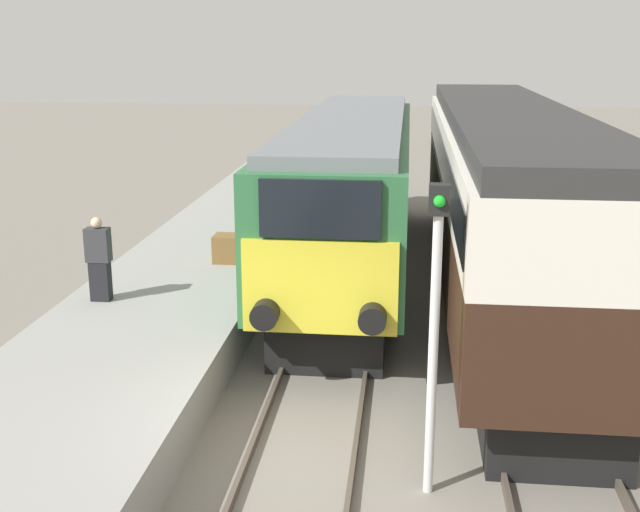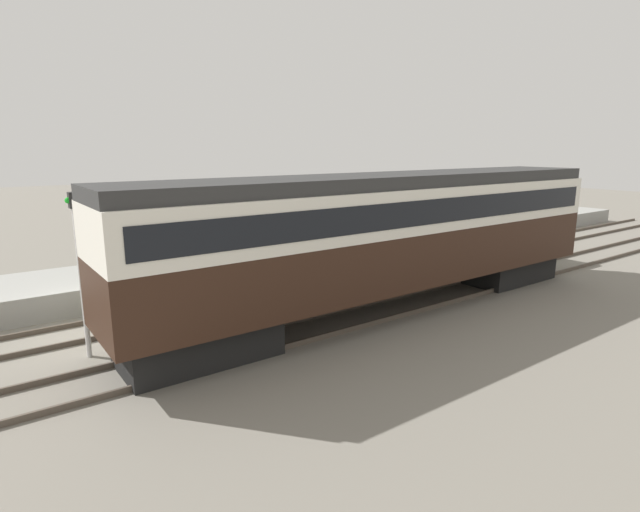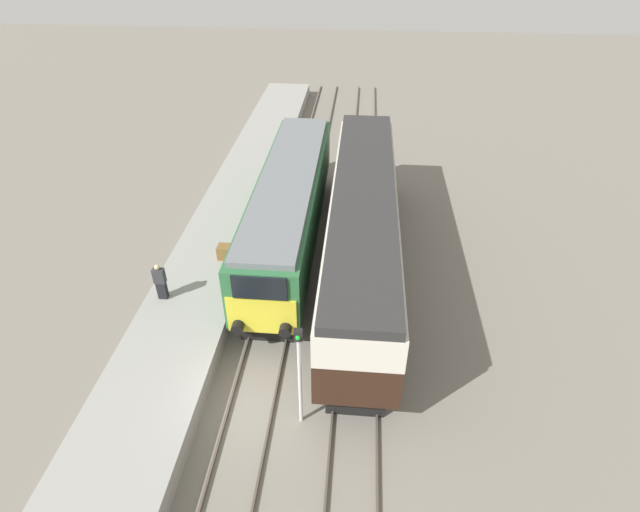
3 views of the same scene
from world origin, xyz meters
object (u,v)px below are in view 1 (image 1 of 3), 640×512
object	(u,v)px
person_on_platform	(99,260)
signal_post	(435,317)
locomotive	(352,185)
passenger_carriage	(503,185)
luggage_crate	(230,248)

from	to	relation	value
person_on_platform	signal_post	world-z (taller)	signal_post
locomotive	passenger_carriage	size ratio (longest dim) A/B	0.89
passenger_carriage	person_on_platform	size ratio (longest dim) A/B	10.47
locomotive	passenger_carriage	xyz separation A→B (m)	(3.40, -1.79, 0.39)
locomotive	luggage_crate	world-z (taller)	locomotive
luggage_crate	passenger_carriage	bearing A→B (deg)	6.99
person_on_platform	luggage_crate	distance (m)	3.46
person_on_platform	luggage_crate	world-z (taller)	person_on_platform
person_on_platform	signal_post	size ratio (longest dim) A/B	0.40
passenger_carriage	signal_post	world-z (taller)	passenger_carriage
passenger_carriage	locomotive	bearing A→B (deg)	152.24
locomotive	person_on_platform	bearing A→B (deg)	-128.62
locomotive	passenger_carriage	distance (m)	3.86
locomotive	passenger_carriage	bearing A→B (deg)	-27.76
locomotive	signal_post	distance (m)	10.19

